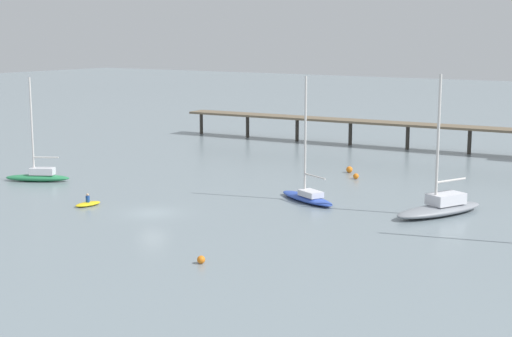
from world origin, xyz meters
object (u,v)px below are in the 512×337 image
object	(u,v)px
mooring_buoy_mid	(201,260)
pier	(486,119)
sailboat_gray	(440,206)
mooring_buoy_near	(349,170)
sailboat_green	(38,174)
mooring_buoy_far	(356,176)
sailboat_blue	(308,195)
dinghy_yellow	(88,204)

from	to	relation	value
mooring_buoy_mid	pier	bearing A→B (deg)	88.35
sailboat_gray	mooring_buoy_near	bearing A→B (deg)	138.35
sailboat_green	mooring_buoy_far	xyz separation A→B (m)	(27.10, 19.30, -0.42)
sailboat_green	mooring_buoy_far	bearing A→B (deg)	35.47
sailboat_green	sailboat_blue	distance (m)	29.07
dinghy_yellow	pier	bearing A→B (deg)	66.77
pier	sailboat_blue	size ratio (longest dim) A/B	5.17
pier	dinghy_yellow	distance (m)	52.74
mooring_buoy_mid	mooring_buoy_far	xyz separation A→B (m)	(-4.73, 33.16, 0.03)
sailboat_green	dinghy_yellow	world-z (taller)	sailboat_green
pier	sailboat_gray	bearing A→B (deg)	-78.75
sailboat_gray	mooring_buoy_mid	world-z (taller)	sailboat_gray
sailboat_gray	sailboat_blue	bearing A→B (deg)	-172.32
sailboat_gray	dinghy_yellow	bearing A→B (deg)	-152.99
sailboat_blue	dinghy_yellow	xyz separation A→B (m)	(-15.49, -12.42, -0.43)
pier	sailboat_gray	distance (m)	35.14
sailboat_gray	pier	bearing A→B (deg)	101.25
mooring_buoy_near	pier	bearing A→B (deg)	67.20
dinghy_yellow	mooring_buoy_mid	world-z (taller)	dinghy_yellow
pier	mooring_buoy_mid	world-z (taller)	pier
pier	mooring_buoy_far	xyz separation A→B (m)	(-6.37, -23.51, -4.23)
sailboat_green	sailboat_blue	size ratio (longest dim) A/B	0.94
dinghy_yellow	mooring_buoy_far	bearing A→B (deg)	59.92
pier	sailboat_blue	world-z (taller)	sailboat_blue
sailboat_gray	mooring_buoy_mid	distance (m)	23.96
sailboat_gray	mooring_buoy_far	world-z (taller)	sailboat_gray
sailboat_gray	mooring_buoy_near	distance (m)	20.67
pier	dinghy_yellow	xyz separation A→B (m)	(-20.73, -48.31, -4.32)
sailboat_gray	dinghy_yellow	xyz separation A→B (m)	(-27.54, -14.04, -0.53)
dinghy_yellow	mooring_buoy_far	xyz separation A→B (m)	(14.36, 24.79, 0.09)
pier	sailboat_gray	xyz separation A→B (m)	(6.81, -34.26, -3.79)
dinghy_yellow	mooring_buoy_near	world-z (taller)	dinghy_yellow
mooring_buoy_mid	mooring_buoy_near	world-z (taller)	mooring_buoy_near
mooring_buoy_far	sailboat_blue	bearing A→B (deg)	-84.76
pier	mooring_buoy_far	world-z (taller)	pier
pier	sailboat_green	distance (m)	54.48
mooring_buoy_near	sailboat_blue	bearing A→B (deg)	-77.53
sailboat_gray	mooring_buoy_mid	xyz separation A→B (m)	(-8.45, -22.41, -0.47)
pier	mooring_buoy_mid	distance (m)	56.86
mooring_buoy_far	mooring_buoy_near	bearing A→B (deg)	127.15
dinghy_yellow	sailboat_green	bearing A→B (deg)	156.69
pier	mooring_buoy_far	bearing A→B (deg)	-105.16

